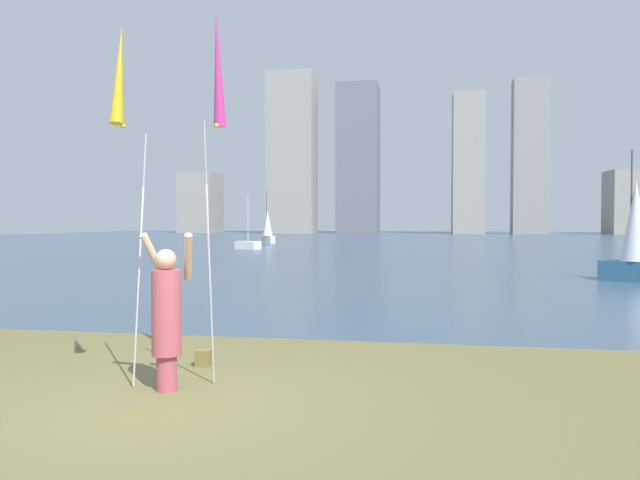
{
  "coord_description": "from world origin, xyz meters",
  "views": [
    {
      "loc": [
        2.93,
        -6.33,
        2.05
      ],
      "look_at": [
        -0.45,
        12.77,
        1.45
      ],
      "focal_mm": 33.74,
      "sensor_mm": 36.0,
      "label": 1
    }
  ],
  "objects": [
    {
      "name": "skyline_tower_3",
      "position": [
        9.62,
        94.68,
        11.38
      ],
      "size": [
        4.99,
        6.0,
        22.76
      ],
      "color": "gray",
      "rests_on": "ground"
    },
    {
      "name": "kite_flag_left",
      "position": [
        -0.62,
        0.26,
        3.65
      ],
      "size": [
        0.16,
        0.84,
        4.36
      ],
      "color": "#B2B2B7",
      "rests_on": "ground"
    },
    {
      "name": "ground",
      "position": [
        0.0,
        50.95,
        -0.06
      ],
      "size": [
        120.0,
        138.0,
        0.12
      ],
      "color": "brown"
    },
    {
      "name": "sailboat_4",
      "position": [
        9.92,
        15.7,
        1.53
      ],
      "size": [
        2.09,
        1.68,
        4.47
      ],
      "color": "#2D6084",
      "rests_on": "ground"
    },
    {
      "name": "sailboat_3",
      "position": [
        -10.0,
        36.32,
        0.32
      ],
      "size": [
        2.02,
        1.55,
        4.0
      ],
      "color": "white",
      "rests_on": "ground"
    },
    {
      "name": "skyline_tower_1",
      "position": [
        -19.53,
        93.34,
        13.5
      ],
      "size": [
        7.93,
        5.78,
        27.0
      ],
      "color": "gray",
      "rests_on": "ground"
    },
    {
      "name": "bag",
      "position": [
        -0.17,
        1.71,
        0.11
      ],
      "size": [
        0.21,
        0.18,
        0.23
      ],
      "color": "olive",
      "rests_on": "ground"
    },
    {
      "name": "skyline_tower_2",
      "position": [
        -8.6,
        97.17,
        12.66
      ],
      "size": [
        6.92,
        7.99,
        25.31
      ],
      "color": "slate",
      "rests_on": "ground"
    },
    {
      "name": "skyline_tower_0",
      "position": [
        -37.11,
        96.71,
        5.29
      ],
      "size": [
        6.02,
        7.83,
        10.59
      ],
      "color": "gray",
      "rests_on": "ground"
    },
    {
      "name": "skyline_tower_4",
      "position": [
        19.2,
        94.32,
        12.32
      ],
      "size": [
        5.42,
        3.45,
        24.65
      ],
      "color": "gray",
      "rests_on": "ground"
    },
    {
      "name": "person",
      "position": [
        -0.16,
        0.47,
        0.94
      ],
      "size": [
        0.7,
        0.52,
        1.91
      ],
      "rotation": [
        0.0,
        0.0,
        -0.14
      ],
      "color": "#B24C59",
      "rests_on": "ground"
    },
    {
      "name": "sailboat_7",
      "position": [
        -11.65,
        47.94,
        1.51
      ],
      "size": [
        1.86,
        1.62,
        4.9
      ],
      "color": "silver",
      "rests_on": "ground"
    },
    {
      "name": "kite_flag_right",
      "position": [
        0.3,
        1.04,
        3.87
      ],
      "size": [
        0.16,
        0.66,
        4.71
      ],
      "color": "#B2B2B7",
      "rests_on": "ground"
    },
    {
      "name": "skyline_tower_5",
      "position": [
        33.83,
        96.15,
        5.04
      ],
      "size": [
        4.72,
        7.07,
        10.08
      ],
      "color": "gray",
      "rests_on": "ground"
    }
  ]
}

